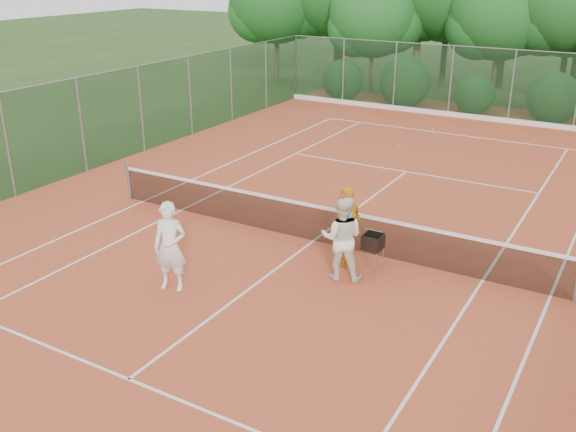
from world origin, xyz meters
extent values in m
plane|color=#264317|center=(0.00, 0.00, 0.00)|extent=(120.00, 120.00, 0.00)
cube|color=#BA4C2A|center=(0.00, 0.00, 0.01)|extent=(18.00, 36.00, 0.02)
cylinder|color=gray|center=(-5.94, 0.00, 0.57)|extent=(0.10, 0.10, 1.10)
cube|color=black|center=(0.00, 0.00, 0.48)|extent=(11.87, 0.03, 0.86)
cube|color=white|center=(0.00, 0.00, 0.95)|extent=(11.87, 0.04, 0.07)
imported|color=white|center=(-1.41, -3.57, 0.97)|extent=(0.80, 0.65, 1.89)
imported|color=white|center=(1.42, -1.39, 0.95)|extent=(1.09, 0.96, 1.87)
ellipsoid|color=red|center=(1.42, -1.39, 1.85)|extent=(0.22, 0.22, 0.14)
imported|color=yellow|center=(1.22, -0.71, 0.95)|extent=(0.48, 1.10, 1.86)
cylinder|color=gray|center=(1.71, -0.99, 0.30)|extent=(0.02, 0.02, 0.57)
cylinder|color=gray|center=(2.07, -0.64, 0.30)|extent=(0.02, 0.02, 0.57)
cube|color=black|center=(1.89, -0.81, 0.75)|extent=(0.39, 0.39, 0.33)
sphere|color=#C7D331|center=(-1.32, 9.10, 0.05)|extent=(0.07, 0.07, 0.07)
sphere|color=#C6EC37|center=(-1.04, 12.16, 0.05)|extent=(0.07, 0.07, 0.07)
sphere|color=#C0D732|center=(2.74, 11.23, 0.05)|extent=(0.07, 0.07, 0.07)
cube|color=white|center=(0.00, 11.88, 0.02)|extent=(11.03, 0.06, 0.01)
cube|color=white|center=(-5.49, 0.00, 0.02)|extent=(0.06, 23.77, 0.01)
cube|color=white|center=(5.49, 0.00, 0.02)|extent=(0.06, 23.77, 0.01)
cube|color=white|center=(-4.11, 0.00, 0.02)|extent=(0.06, 23.77, 0.01)
cube|color=white|center=(4.11, 0.00, 0.02)|extent=(0.06, 23.77, 0.01)
cube|color=white|center=(0.00, 6.40, 0.02)|extent=(8.23, 0.06, 0.01)
cube|color=white|center=(0.00, -6.40, 0.02)|extent=(8.23, 0.06, 0.01)
cube|color=white|center=(0.00, 0.00, 0.02)|extent=(0.06, 12.80, 0.01)
cube|color=#19381E|center=(0.00, 15.00, 1.52)|extent=(18.00, 0.02, 3.00)
cylinder|color=gray|center=(-9.00, 15.00, 1.52)|extent=(0.07, 0.07, 3.00)
cube|color=#19381E|center=(-9.00, -1.50, 1.52)|extent=(0.02, 33.00, 3.00)
cylinder|color=gray|center=(-9.00, 15.00, 1.52)|extent=(0.07, 0.07, 3.00)
cylinder|color=brown|center=(-12.50, 19.00, 1.88)|extent=(0.26, 0.26, 3.75)
cylinder|color=brown|center=(-9.50, 20.50, 2.20)|extent=(0.30, 0.30, 4.40)
cylinder|color=brown|center=(-6.50, 18.50, 1.60)|extent=(0.22, 0.22, 3.20)
sphere|color=#1D591F|center=(-6.50, 18.50, 3.97)|extent=(4.48, 4.48, 4.48)
cylinder|color=brown|center=(-3.50, 21.00, 2.25)|extent=(0.31, 0.31, 4.50)
cylinder|color=brown|center=(-0.50, 19.50, 1.75)|extent=(0.24, 0.24, 3.50)
sphere|color=#1D591F|center=(-0.50, 19.50, 4.34)|extent=(4.90, 4.90, 4.90)
cylinder|color=brown|center=(2.50, 20.00, 2.05)|extent=(0.28, 0.28, 4.10)
camera|label=1|loc=(6.65, -12.63, 6.39)|focal=40.00mm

